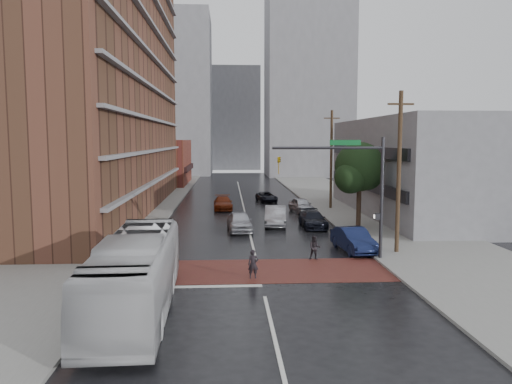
{
  "coord_description": "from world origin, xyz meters",
  "views": [
    {
      "loc": [
        -1.64,
        -25.84,
        7.08
      ],
      "look_at": [
        0.28,
        8.02,
        3.5
      ],
      "focal_mm": 35.0,
      "sensor_mm": 36.0,
      "label": 1
    }
  ],
  "objects": [
    {
      "name": "pedestrian_a",
      "position": [
        -0.37,
        -0.98,
        0.74
      ],
      "size": [
        0.57,
        0.4,
        1.49
      ],
      "primitive_type": "imported",
      "rotation": [
        0.0,
        0.0,
        0.09
      ],
      "color": "black",
      "rests_on": "ground"
    },
    {
      "name": "storefront_west",
      "position": [
        -12.0,
        54.0,
        3.5
      ],
      "size": [
        8.0,
        16.0,
        7.0
      ],
      "primitive_type": "cube",
      "color": "brown",
      "rests_on": "ground"
    },
    {
      "name": "transit_bus",
      "position": [
        -5.41,
        -5.67,
        1.61
      ],
      "size": [
        3.07,
        11.61,
        3.21
      ],
      "primitive_type": "imported",
      "rotation": [
        0.0,
        0.0,
        0.03
      ],
      "color": "silver",
      "rests_on": "ground"
    },
    {
      "name": "car_parked_mid",
      "position": [
        5.2,
        13.58,
        0.66
      ],
      "size": [
        1.96,
        4.57,
        1.31
      ],
      "primitive_type": "imported",
      "rotation": [
        0.0,
        0.0,
        0.03
      ],
      "color": "black",
      "rests_on": "ground"
    },
    {
      "name": "car_travel_c",
      "position": [
        -2.14,
        24.45,
        0.66
      ],
      "size": [
        2.01,
        4.64,
        1.33
      ],
      "primitive_type": "imported",
      "rotation": [
        0.0,
        0.0,
        0.03
      ],
      "color": "maroon",
      "rests_on": "ground"
    },
    {
      "name": "sidewalk_east",
      "position": [
        11.5,
        25.0,
        0.07
      ],
      "size": [
        9.0,
        90.0,
        0.15
      ],
      "primitive_type": "cube",
      "color": "gray",
      "rests_on": "ground"
    },
    {
      "name": "apartment_block",
      "position": [
        -14.0,
        24.0,
        14.0
      ],
      "size": [
        10.0,
        44.0,
        28.0
      ],
      "primitive_type": "cube",
      "color": "brown",
      "rests_on": "ground"
    },
    {
      "name": "car_travel_b",
      "position": [
        2.27,
        14.58,
        0.8
      ],
      "size": [
        2.18,
        5.02,
        1.61
      ],
      "primitive_type": "imported",
      "rotation": [
        0.0,
        0.0,
        -0.1
      ],
      "color": "#9FA0A6",
      "rests_on": "ground"
    },
    {
      "name": "utility_pole_far",
      "position": [
        8.8,
        24.0,
        5.14
      ],
      "size": [
        1.6,
        0.26,
        10.0
      ],
      "color": "#473321",
      "rests_on": "ground"
    },
    {
      "name": "ground",
      "position": [
        0.0,
        0.0,
        0.0
      ],
      "size": [
        160.0,
        160.0,
        0.0
      ],
      "primitive_type": "plane",
      "color": "black",
      "rests_on": "ground"
    },
    {
      "name": "car_parked_near",
      "position": [
        6.3,
        4.85,
        0.75
      ],
      "size": [
        2.16,
        4.74,
        1.51
      ],
      "primitive_type": "imported",
      "rotation": [
        0.0,
        0.0,
        0.13
      ],
      "color": "#121B41",
      "rests_on": "ground"
    },
    {
      "name": "car_travel_a",
      "position": [
        -0.75,
        12.27,
        0.77
      ],
      "size": [
        2.11,
        4.62,
        1.54
      ],
      "primitive_type": "imported",
      "rotation": [
        0.0,
        0.0,
        0.07
      ],
      "color": "#B9BAC1",
      "rests_on": "ground"
    },
    {
      "name": "suv_travel",
      "position": [
        2.76,
        30.49,
        0.56
      ],
      "size": [
        2.53,
        4.31,
        1.13
      ],
      "primitive_type": "imported",
      "rotation": [
        0.0,
        0.0,
        0.17
      ],
      "color": "black",
      "rests_on": "ground"
    },
    {
      "name": "car_parked_far",
      "position": [
        5.52,
        22.0,
        0.7
      ],
      "size": [
        2.39,
        4.35,
        1.4
      ],
      "primitive_type": "imported",
      "rotation": [
        0.0,
        0.0,
        0.19
      ],
      "color": "#B6B8BF",
      "rests_on": "ground"
    },
    {
      "name": "distant_tower_west",
      "position": [
        -14.0,
        78.0,
        16.0
      ],
      "size": [
        18.0,
        16.0,
        32.0
      ],
      "primitive_type": "cube",
      "color": "gray",
      "rests_on": "ground"
    },
    {
      "name": "building_east",
      "position": [
        16.5,
        20.0,
        4.5
      ],
      "size": [
        11.0,
        26.0,
        9.0
      ],
      "primitive_type": "cube",
      "color": "gray",
      "rests_on": "ground"
    },
    {
      "name": "street_tree",
      "position": [
        8.52,
        12.03,
        4.73
      ],
      "size": [
        4.2,
        4.1,
        6.9
      ],
      "color": "#332319",
      "rests_on": "ground"
    },
    {
      "name": "distant_tower_east",
      "position": [
        14.0,
        72.0,
        18.0
      ],
      "size": [
        16.0,
        14.0,
        36.0
      ],
      "primitive_type": "cube",
      "color": "gray",
      "rests_on": "ground"
    },
    {
      "name": "pedestrian_b",
      "position": [
        3.46,
        2.76,
        0.73
      ],
      "size": [
        0.78,
        0.65,
        1.45
      ],
      "primitive_type": "imported",
      "rotation": [
        0.0,
        0.0,
        -0.15
      ],
      "color": "black",
      "rests_on": "ground"
    },
    {
      "name": "distant_tower_center",
      "position": [
        0.0,
        95.0,
        12.0
      ],
      "size": [
        12.0,
        10.0,
        24.0
      ],
      "primitive_type": "cube",
      "color": "gray",
      "rests_on": "ground"
    },
    {
      "name": "utility_pole_near",
      "position": [
        8.8,
        4.0,
        5.14
      ],
      "size": [
        1.6,
        0.26,
        10.0
      ],
      "color": "#473321",
      "rests_on": "ground"
    },
    {
      "name": "signal_mast",
      "position": [
        5.85,
        2.5,
        4.73
      ],
      "size": [
        6.5,
        0.3,
        7.2
      ],
      "color": "#2D2D33",
      "rests_on": "ground"
    },
    {
      "name": "crosswalk",
      "position": [
        0.0,
        0.5,
        0.01
      ],
      "size": [
        14.0,
        5.0,
        0.02
      ],
      "primitive_type": "cube",
      "color": "brown",
      "rests_on": "ground"
    },
    {
      "name": "sidewalk_west",
      "position": [
        -11.5,
        25.0,
        0.07
      ],
      "size": [
        9.0,
        90.0,
        0.15
      ],
      "primitive_type": "cube",
      "color": "gray",
      "rests_on": "ground"
    }
  ]
}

